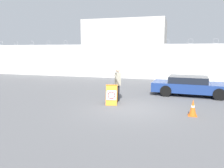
% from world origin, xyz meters
% --- Properties ---
extents(ground_plane, '(90.00, 90.00, 0.00)m').
position_xyz_m(ground_plane, '(0.00, 0.00, 0.00)').
color(ground_plane, '#5B5B5E').
extents(perimeter_wall, '(36.00, 0.30, 3.77)m').
position_xyz_m(perimeter_wall, '(-0.00, 11.15, 1.66)').
color(perimeter_wall, silver).
rests_on(perimeter_wall, ground_plane).
extents(building_block, '(8.68, 5.67, 5.96)m').
position_xyz_m(building_block, '(-3.58, 14.78, 2.98)').
color(building_block, beige).
rests_on(building_block, ground_plane).
extents(barricade_sign, '(0.73, 0.92, 1.01)m').
position_xyz_m(barricade_sign, '(-1.16, 0.60, 0.50)').
color(barricade_sign, orange).
rests_on(barricade_sign, ground_plane).
extents(security_guard, '(0.44, 0.70, 1.82)m').
position_xyz_m(security_guard, '(-1.06, 1.39, 1.02)').
color(security_guard, black).
rests_on(security_guard, ground_plane).
extents(traffic_cone_near, '(0.36, 0.36, 0.71)m').
position_xyz_m(traffic_cone_near, '(2.69, -0.41, 0.35)').
color(traffic_cone_near, orange).
rests_on(traffic_cone_near, ground_plane).
extents(parked_car_rear_sedan, '(4.78, 2.24, 1.17)m').
position_xyz_m(parked_car_rear_sedan, '(2.87, 4.09, 0.60)').
color(parked_car_rear_sedan, black).
rests_on(parked_car_rear_sedan, ground_plane).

